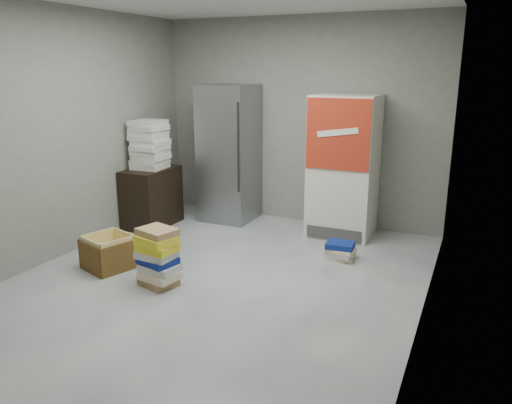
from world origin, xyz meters
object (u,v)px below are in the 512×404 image
object	(u,v)px
steel_fridge	(229,154)
cardboard_box	(109,255)
phonebook_stack_main	(158,257)
wood_shelf	(152,197)
coke_cooler	(344,166)

from	to	relation	value
steel_fridge	cardboard_box	distance (m)	2.37
steel_fridge	phonebook_stack_main	xyz separation A→B (m)	(0.41, -2.35, -0.65)
steel_fridge	wood_shelf	size ratio (longest dim) A/B	2.37
coke_cooler	steel_fridge	bearing A→B (deg)	179.82
steel_fridge	phonebook_stack_main	size ratio (longest dim) A/B	3.18
phonebook_stack_main	cardboard_box	world-z (taller)	phonebook_stack_main
phonebook_stack_main	cardboard_box	distance (m)	0.79
phonebook_stack_main	cardboard_box	xyz separation A→B (m)	(-0.76, 0.15, -0.15)
steel_fridge	phonebook_stack_main	bearing A→B (deg)	-80.00
coke_cooler	wood_shelf	world-z (taller)	coke_cooler
phonebook_stack_main	coke_cooler	bearing A→B (deg)	74.84
steel_fridge	wood_shelf	xyz separation A→B (m)	(-0.83, -0.73, -0.55)
phonebook_stack_main	steel_fridge	bearing A→B (deg)	112.58
steel_fridge	wood_shelf	distance (m)	1.23
cardboard_box	coke_cooler	bearing A→B (deg)	66.82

